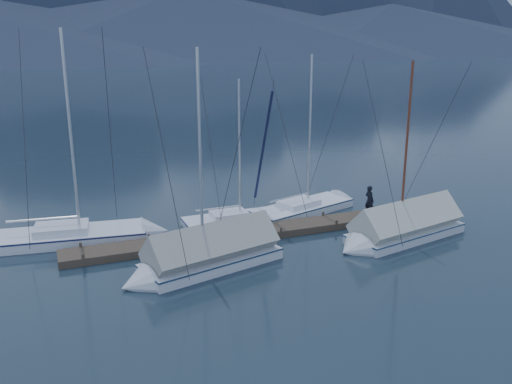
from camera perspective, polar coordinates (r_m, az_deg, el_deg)
ground at (r=24.38m, az=1.73°, el=-6.18°), size 1000.00×1000.00×0.00m
dock at (r=26.07m, az=-0.00°, el=-4.43°), size 18.00×1.50×0.54m
mooring_posts at (r=25.82m, az=-1.04°, el=-4.06°), size 15.12×1.52×0.35m
sailboat_open_left at (r=26.73m, az=-16.81°, el=-4.44°), size 8.19×3.52×10.55m
sailboat_open_mid at (r=28.13m, az=-0.89°, el=-2.81°), size 6.08×2.60×8.00m
sailboat_open_right at (r=30.23m, az=6.13°, el=-1.52°), size 7.25×3.98×9.23m
sailboat_covered_near at (r=26.34m, az=14.71°, el=-3.95°), size 7.33×3.61×9.15m
sailboat_covered_far at (r=22.38m, az=-5.89°, el=-7.02°), size 7.24×3.76×9.74m
person at (r=28.51m, az=11.85°, el=-0.86°), size 0.47×0.62×1.54m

